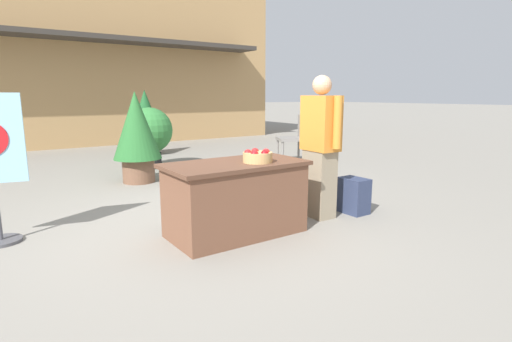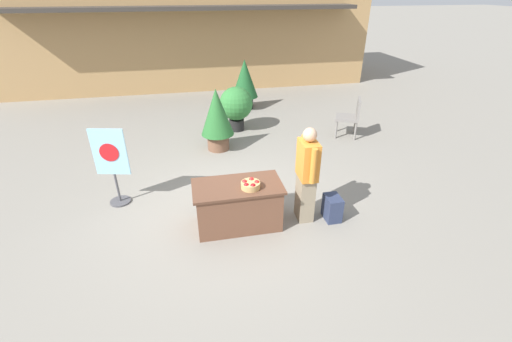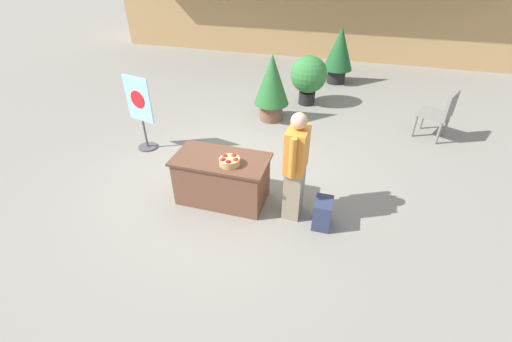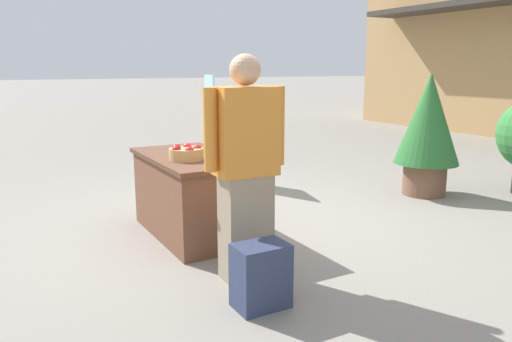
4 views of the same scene
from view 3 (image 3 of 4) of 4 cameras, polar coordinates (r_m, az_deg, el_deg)
ground_plane at (r=5.80m, az=-3.95°, el=-1.26°), size 120.00×120.00×0.00m
display_table at (r=5.16m, az=-5.66°, el=-1.30°), size 1.39×0.74×0.73m
apple_basket at (r=4.77m, az=-4.43°, el=1.68°), size 0.29×0.29×0.13m
person_visitor at (r=4.63m, az=6.62°, el=0.67°), size 0.27×0.61×1.60m
backpack at (r=4.85m, az=11.02°, el=-6.90°), size 0.24×0.34×0.42m
poster_board at (r=6.66m, az=-18.67°, el=9.48°), size 0.57×0.36×1.41m
patio_chair at (r=7.69m, az=28.37°, el=8.66°), size 0.73×0.73×0.98m
potted_plant_near_left at (r=10.04m, az=13.73°, el=18.77°), size 0.80×0.80×1.51m
potted_plant_far_right at (r=7.49m, az=2.66°, el=14.27°), size 0.75×0.75×1.45m
potted_plant_near_right at (r=8.47m, az=8.76°, el=15.37°), size 0.86×0.86×1.16m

